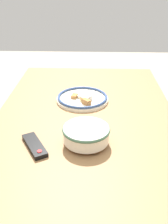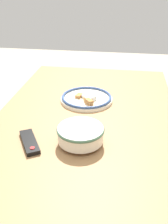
% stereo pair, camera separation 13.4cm
% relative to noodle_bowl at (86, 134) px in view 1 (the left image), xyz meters
% --- Properties ---
extents(ground_plane, '(8.00, 8.00, 0.00)m').
position_rel_noodle_bowl_xyz_m(ground_plane, '(0.26, 0.01, -0.80)').
color(ground_plane, '#B7A88E').
extents(dining_table, '(1.52, 0.96, 0.76)m').
position_rel_noodle_bowl_xyz_m(dining_table, '(0.26, 0.01, -0.12)').
color(dining_table, olive).
rests_on(dining_table, ground_plane).
extents(noodle_bowl, '(0.21, 0.21, 0.08)m').
position_rel_noodle_bowl_xyz_m(noodle_bowl, '(0.00, 0.00, 0.00)').
color(noodle_bowl, silver).
rests_on(noodle_bowl, dining_table).
extents(food_plate, '(0.31, 0.31, 0.05)m').
position_rel_noodle_bowl_xyz_m(food_plate, '(0.43, 0.03, -0.03)').
color(food_plate, silver).
rests_on(food_plate, dining_table).
extents(tv_remote, '(0.19, 0.14, 0.02)m').
position_rel_noodle_bowl_xyz_m(tv_remote, '(-0.04, 0.22, -0.04)').
color(tv_remote, black).
rests_on(tv_remote, dining_table).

